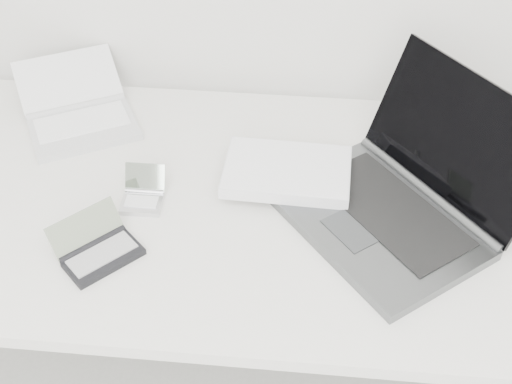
# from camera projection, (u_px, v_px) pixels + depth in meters

# --- Properties ---
(desk) EXTENTS (1.60, 0.80, 0.73)m
(desk) POSITION_uv_depth(u_px,v_px,m) (271.00, 217.00, 1.55)
(desk) COLOR white
(desk) RESTS_ON ground
(laptop_large) EXTENTS (0.65, 0.57, 0.27)m
(laptop_large) POSITION_uv_depth(u_px,v_px,m) (370.00, 190.00, 1.48)
(laptop_large) COLOR #585B5D
(laptop_large) RESTS_ON desk
(netbook_open_white) EXTENTS (0.36, 0.38, 0.10)m
(netbook_open_white) POSITION_uv_depth(u_px,v_px,m) (79.00, 114.00, 1.72)
(netbook_open_white) COLOR silver
(netbook_open_white) RESTS_ON desk
(pda_silver) EXTENTS (0.09, 0.10, 0.07)m
(pda_silver) POSITION_uv_depth(u_px,v_px,m) (143.00, 196.00, 1.51)
(pda_silver) COLOR silver
(pda_silver) RESTS_ON desk
(palmtop_charcoal) EXTENTS (0.19, 0.19, 0.07)m
(palmtop_charcoal) POSITION_uv_depth(u_px,v_px,m) (98.00, 250.00, 1.39)
(palmtop_charcoal) COLOR black
(palmtop_charcoal) RESTS_ON desk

